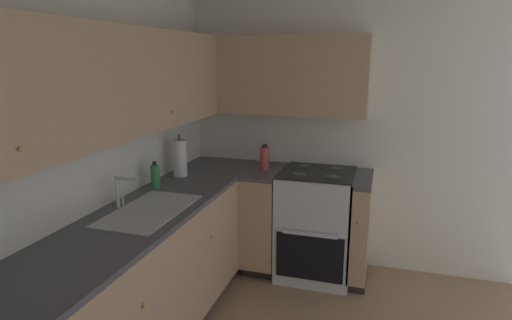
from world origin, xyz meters
The scene contains 14 objects.
wall_back centered at (0.00, 1.44, 1.24)m, with size 4.22×0.05×2.49m, color silver.
wall_right centered at (2.08, 0.00, 1.24)m, with size 0.05×2.93×2.49m, color silver.
lower_cabinets_back centered at (0.45, 1.12, 0.44)m, with size 2.01×0.62×0.88m.
countertop_back centered at (0.45, 1.11, 0.90)m, with size 3.22×0.60×0.04m, color #4C4C51.
lower_cabinets_right centered at (1.76, 0.39, 0.44)m, with size 0.62×1.05×0.88m.
countertop_right centered at (1.76, 0.39, 0.90)m, with size 0.60×1.05×0.03m.
oven_range centered at (1.78, 0.21, 0.46)m, with size 0.68×0.62×1.06m.
upper_cabinets_back centered at (0.29, 1.25, 1.71)m, with size 2.90×0.34×0.65m.
upper_cabinets_right centered at (1.90, 0.63, 1.71)m, with size 0.32×1.57×0.65m.
sink centered at (0.56, 1.08, 0.87)m, with size 0.71×0.40×0.10m.
faucet centered at (0.57, 1.29, 1.04)m, with size 0.07×0.16×0.21m.
soap_bottle centered at (1.00, 1.29, 1.00)m, with size 0.07×0.07×0.20m.
paper_towel_roll centered at (1.36, 1.27, 1.06)m, with size 0.11×0.11×0.36m.
oil_bottle centered at (1.76, 0.67, 1.02)m, with size 0.08×0.08×0.22m.
Camera 1 is at (-1.65, -0.30, 1.86)m, focal length 29.65 mm.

